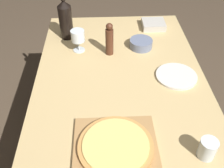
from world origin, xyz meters
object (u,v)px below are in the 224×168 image
pizza (116,146)px  pepper_mill (109,40)px  small_bowl (141,44)px  wine_bottle (66,19)px  wine_glass (78,37)px

pizza → pepper_mill: pepper_mill is taller
pizza → small_bowl: size_ratio=2.20×
pizza → small_bowl: bearing=75.0°
wine_bottle → pizza: bearing=-73.4°
pizza → wine_glass: wine_glass is taller
pizza → small_bowl: (0.21, 0.79, -0.00)m
wine_glass → small_bowl: 0.41m
wine_glass → small_bowl: (0.41, 0.02, -0.08)m
pepper_mill → wine_bottle: bearing=143.2°
pepper_mill → pizza: bearing=-90.2°
wine_bottle → small_bowl: wine_bottle is taller
small_bowl → wine_glass: bearing=-177.6°
wine_glass → small_bowl: wine_glass is taller
pepper_mill → small_bowl: size_ratio=1.44×
small_bowl → wine_bottle: bearing=163.0°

